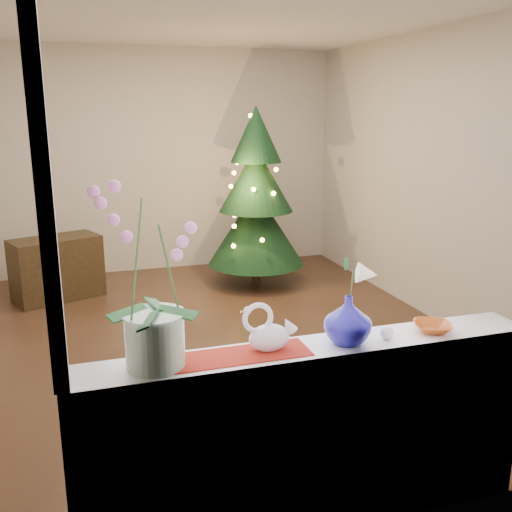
{
  "coord_description": "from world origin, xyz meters",
  "views": [
    {
      "loc": [
        -0.98,
        -4.59,
        1.96
      ],
      "look_at": [
        0.04,
        -1.4,
        1.1
      ],
      "focal_mm": 40.0,
      "sensor_mm": 36.0,
      "label": 1
    }
  ],
  "objects_px": {
    "xmas_tree": "(256,197)",
    "side_table": "(57,268)",
    "paperweight": "(387,333)",
    "amber_dish": "(432,328)",
    "orchid_pot": "(152,277)",
    "blue_vase": "(348,316)",
    "swan": "(269,328)"
  },
  "relations": [
    {
      "from": "orchid_pot",
      "to": "amber_dish",
      "type": "bearing_deg",
      "value": -0.91
    },
    {
      "from": "blue_vase",
      "to": "xmas_tree",
      "type": "bearing_deg",
      "value": 78.31
    },
    {
      "from": "orchid_pot",
      "to": "paperweight",
      "type": "distance_m",
      "value": 1.13
    },
    {
      "from": "amber_dish",
      "to": "orchid_pot",
      "type": "bearing_deg",
      "value": 179.09
    },
    {
      "from": "swan",
      "to": "amber_dish",
      "type": "bearing_deg",
      "value": -9.61
    },
    {
      "from": "paperweight",
      "to": "blue_vase",
      "type": "bearing_deg",
      "value": 175.39
    },
    {
      "from": "blue_vase",
      "to": "xmas_tree",
      "type": "xyz_separation_m",
      "value": [
        0.81,
        3.91,
        -0.04
      ]
    },
    {
      "from": "paperweight",
      "to": "amber_dish",
      "type": "distance_m",
      "value": 0.26
    },
    {
      "from": "paperweight",
      "to": "amber_dish",
      "type": "bearing_deg",
      "value": 3.9
    },
    {
      "from": "orchid_pot",
      "to": "side_table",
      "type": "height_order",
      "value": "orchid_pot"
    },
    {
      "from": "blue_vase",
      "to": "amber_dish",
      "type": "distance_m",
      "value": 0.47
    },
    {
      "from": "swan",
      "to": "paperweight",
      "type": "xyz_separation_m",
      "value": [
        0.57,
        -0.05,
        -0.08
      ]
    },
    {
      "from": "swan",
      "to": "amber_dish",
      "type": "height_order",
      "value": "swan"
    },
    {
      "from": "swan",
      "to": "orchid_pot",
      "type": "bearing_deg",
      "value": 173.69
    },
    {
      "from": "blue_vase",
      "to": "side_table",
      "type": "xyz_separation_m",
      "value": [
        -1.39,
        4.0,
        -0.72
      ]
    },
    {
      "from": "paperweight",
      "to": "amber_dish",
      "type": "xyz_separation_m",
      "value": [
        0.26,
        0.02,
        -0.01
      ]
    },
    {
      "from": "swan",
      "to": "blue_vase",
      "type": "distance_m",
      "value": 0.37
    },
    {
      "from": "swan",
      "to": "side_table",
      "type": "distance_m",
      "value": 4.15
    },
    {
      "from": "blue_vase",
      "to": "xmas_tree",
      "type": "relative_size",
      "value": 0.13
    },
    {
      "from": "orchid_pot",
      "to": "xmas_tree",
      "type": "bearing_deg",
      "value": 66.58
    },
    {
      "from": "swan",
      "to": "amber_dish",
      "type": "xyz_separation_m",
      "value": [
        0.83,
        -0.03,
        -0.09
      ]
    },
    {
      "from": "orchid_pot",
      "to": "amber_dish",
      "type": "relative_size",
      "value": 5.09
    },
    {
      "from": "blue_vase",
      "to": "amber_dish",
      "type": "bearing_deg",
      "value": 0.25
    },
    {
      "from": "orchid_pot",
      "to": "blue_vase",
      "type": "distance_m",
      "value": 0.91
    },
    {
      "from": "blue_vase",
      "to": "xmas_tree",
      "type": "height_order",
      "value": "xmas_tree"
    },
    {
      "from": "blue_vase",
      "to": "paperweight",
      "type": "xyz_separation_m",
      "value": [
        0.2,
        -0.02,
        -0.1
      ]
    },
    {
      "from": "xmas_tree",
      "to": "side_table",
      "type": "xyz_separation_m",
      "value": [
        -2.2,
        0.09,
        -0.68
      ]
    },
    {
      "from": "blue_vase",
      "to": "amber_dish",
      "type": "height_order",
      "value": "blue_vase"
    },
    {
      "from": "blue_vase",
      "to": "side_table",
      "type": "bearing_deg",
      "value": 109.13
    },
    {
      "from": "swan",
      "to": "blue_vase",
      "type": "xyz_separation_m",
      "value": [
        0.37,
        -0.03,
        0.02
      ]
    },
    {
      "from": "orchid_pot",
      "to": "xmas_tree",
      "type": "relative_size",
      "value": 0.39
    },
    {
      "from": "orchid_pot",
      "to": "amber_dish",
      "type": "xyz_separation_m",
      "value": [
        1.33,
        -0.02,
        -0.37
      ]
    }
  ]
}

